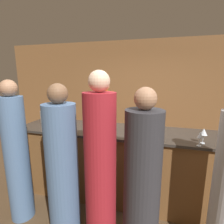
{
  "coord_description": "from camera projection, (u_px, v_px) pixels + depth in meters",
  "views": [
    {
      "loc": [
        0.48,
        -2.44,
        1.9
      ],
      "look_at": [
        -0.23,
        0.1,
        1.35
      ],
      "focal_mm": 28.0,
      "sensor_mm": 36.0,
      "label": 1
    }
  ],
  "objects": [
    {
      "name": "ground_plane",
      "position": [
        124.0,
        195.0,
        2.82
      ],
      "size": [
        14.0,
        14.0,
        0.0
      ],
      "primitive_type": "plane",
      "color": "#4C3823"
    },
    {
      "name": "wine_glass_1",
      "position": [
        204.0,
        132.0,
        2.09
      ],
      "size": [
        0.08,
        0.08,
        0.18
      ],
      "color": "silver",
      "rests_on": "bar_counter"
    },
    {
      "name": "wine_bottle_0",
      "position": [
        153.0,
        129.0,
        2.3
      ],
      "size": [
        0.07,
        0.07,
        0.28
      ],
      "color": "black",
      "rests_on": "bar_counter"
    },
    {
      "name": "wine_glass_3",
      "position": [
        50.0,
        117.0,
        2.91
      ],
      "size": [
        0.07,
        0.07,
        0.16
      ],
      "color": "silver",
      "rests_on": "bar_counter"
    },
    {
      "name": "bartender",
      "position": [
        104.0,
        129.0,
        3.51
      ],
      "size": [
        0.4,
        0.4,
        1.81
      ],
      "rotation": [
        0.0,
        0.0,
        3.14
      ],
      "color": "orange",
      "rests_on": "ground_plane"
    },
    {
      "name": "wine_glass_4",
      "position": [
        200.0,
        135.0,
        2.01
      ],
      "size": [
        0.06,
        0.06,
        0.17
      ],
      "color": "silver",
      "rests_on": "bar_counter"
    },
    {
      "name": "bar_counter",
      "position": [
        124.0,
        164.0,
        2.71
      ],
      "size": [
        3.37,
        0.77,
        1.1
      ],
      "color": "brown",
      "rests_on": "ground_plane"
    },
    {
      "name": "guest_2",
      "position": [
        62.0,
        166.0,
        2.08
      ],
      "size": [
        0.38,
        0.38,
        1.82
      ],
      "color": "#4C6B93",
      "rests_on": "ground_plane"
    },
    {
      "name": "wine_bottle_2",
      "position": [
        143.0,
        131.0,
        2.2
      ],
      "size": [
        0.07,
        0.07,
        0.3
      ],
      "color": "black",
      "rests_on": "bar_counter"
    },
    {
      "name": "ice_bucket",
      "position": [
        45.0,
        116.0,
        3.07
      ],
      "size": [
        0.16,
        0.16,
        0.2
      ],
      "color": "silver",
      "rests_on": "bar_counter"
    },
    {
      "name": "guest_4",
      "position": [
        100.0,
        170.0,
        1.84
      ],
      "size": [
        0.33,
        0.33,
        1.95
      ],
      "color": "maroon",
      "rests_on": "ground_plane"
    },
    {
      "name": "guest_0",
      "position": [
        17.0,
        157.0,
        2.24
      ],
      "size": [
        0.29,
        0.29,
        1.85
      ],
      "color": "#4C6B93",
      "rests_on": "ground_plane"
    },
    {
      "name": "back_wall",
      "position": [
        142.0,
        94.0,
        4.7
      ],
      "size": [
        8.0,
        0.06,
        2.8
      ],
      "color": "brown",
      "rests_on": "ground_plane"
    },
    {
      "name": "guest_1",
      "position": [
        142.0,
        184.0,
        1.75
      ],
      "size": [
        0.37,
        0.37,
        1.8
      ],
      "color": "#2D2D33",
      "rests_on": "ground_plane"
    },
    {
      "name": "wine_glass_0",
      "position": [
        162.0,
        130.0,
        2.18
      ],
      "size": [
        0.06,
        0.06,
        0.18
      ],
      "color": "silver",
      "rests_on": "bar_counter"
    }
  ]
}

